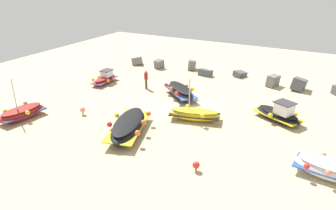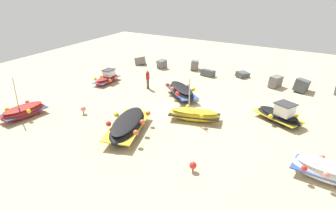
{
  "view_description": "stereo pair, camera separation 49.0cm",
  "coord_description": "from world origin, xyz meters",
  "px_view_note": "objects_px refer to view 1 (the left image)",
  "views": [
    {
      "loc": [
        8.77,
        -19.29,
        9.52
      ],
      "look_at": [
        -0.74,
        -1.64,
        0.9
      ],
      "focal_mm": 33.58,
      "sensor_mm": 36.0,
      "label": 1
    },
    {
      "loc": [
        9.2,
        -19.06,
        9.52
      ],
      "look_at": [
        -0.74,
        -1.64,
        0.9
      ],
      "focal_mm": 33.58,
      "sensor_mm": 36.0,
      "label": 2
    }
  ],
  "objects_px": {
    "person_walking": "(146,78)",
    "fishing_boat_1": "(105,79)",
    "fishing_boat_3": "(330,169)",
    "fishing_boat_6": "(22,113)",
    "fishing_boat_2": "(129,126)",
    "fishing_boat_0": "(180,91)",
    "mooring_buoy_0": "(196,165)",
    "fishing_boat_4": "(279,114)",
    "mooring_buoy_1": "(83,110)",
    "fishing_boat_5": "(194,114)"
  },
  "relations": [
    {
      "from": "person_walking",
      "to": "fishing_boat_1",
      "type": "bearing_deg",
      "value": 3.21
    },
    {
      "from": "fishing_boat_3",
      "to": "fishing_boat_6",
      "type": "xyz_separation_m",
      "value": [
        -19.17,
        -2.66,
        -0.03
      ]
    },
    {
      "from": "fishing_boat_2",
      "to": "fishing_boat_3",
      "type": "height_order",
      "value": "fishing_boat_2"
    },
    {
      "from": "fishing_boat_0",
      "to": "fishing_boat_2",
      "type": "distance_m",
      "value": 7.02
    },
    {
      "from": "fishing_boat_2",
      "to": "person_walking",
      "type": "xyz_separation_m",
      "value": [
        -3.34,
        7.44,
        0.46
      ]
    },
    {
      "from": "fishing_boat_6",
      "to": "mooring_buoy_0",
      "type": "height_order",
      "value": "fishing_boat_6"
    },
    {
      "from": "mooring_buoy_0",
      "to": "fishing_boat_0",
      "type": "bearing_deg",
      "value": 120.8
    },
    {
      "from": "fishing_boat_1",
      "to": "fishing_boat_4",
      "type": "bearing_deg",
      "value": -95.34
    },
    {
      "from": "fishing_boat_1",
      "to": "person_walking",
      "type": "relative_size",
      "value": 1.86
    },
    {
      "from": "fishing_boat_4",
      "to": "mooring_buoy_0",
      "type": "relative_size",
      "value": 6.74
    },
    {
      "from": "fishing_boat_3",
      "to": "mooring_buoy_1",
      "type": "distance_m",
      "value": 15.94
    },
    {
      "from": "fishing_boat_2",
      "to": "mooring_buoy_1",
      "type": "relative_size",
      "value": 8.98
    },
    {
      "from": "fishing_boat_3",
      "to": "person_walking",
      "type": "relative_size",
      "value": 2.17
    },
    {
      "from": "fishing_boat_1",
      "to": "fishing_boat_2",
      "type": "bearing_deg",
      "value": -136.31
    },
    {
      "from": "fishing_boat_1",
      "to": "mooring_buoy_0",
      "type": "relative_size",
      "value": 5.67
    },
    {
      "from": "fishing_boat_2",
      "to": "fishing_boat_5",
      "type": "bearing_deg",
      "value": 124.15
    },
    {
      "from": "fishing_boat_6",
      "to": "fishing_boat_4",
      "type": "bearing_deg",
      "value": -54.65
    },
    {
      "from": "fishing_boat_0",
      "to": "mooring_buoy_0",
      "type": "xyz_separation_m",
      "value": [
        5.23,
        -8.78,
        -0.16
      ]
    },
    {
      "from": "fishing_boat_5",
      "to": "fishing_boat_2",
      "type": "bearing_deg",
      "value": -142.64
    },
    {
      "from": "fishing_boat_6",
      "to": "person_walking",
      "type": "relative_size",
      "value": 2.02
    },
    {
      "from": "fishing_boat_1",
      "to": "mooring_buoy_1",
      "type": "bearing_deg",
      "value": -157.94
    },
    {
      "from": "fishing_boat_1",
      "to": "fishing_boat_6",
      "type": "bearing_deg",
      "value": 174.78
    },
    {
      "from": "fishing_boat_1",
      "to": "mooring_buoy_0",
      "type": "xyz_separation_m",
      "value": [
        12.83,
        -8.66,
        -0.06
      ]
    },
    {
      "from": "fishing_boat_1",
      "to": "fishing_boat_2",
      "type": "distance_m",
      "value": 10.14
    },
    {
      "from": "fishing_boat_5",
      "to": "mooring_buoy_0",
      "type": "relative_size",
      "value": 6.93
    },
    {
      "from": "fishing_boat_5",
      "to": "mooring_buoy_0",
      "type": "height_order",
      "value": "fishing_boat_5"
    },
    {
      "from": "fishing_boat_2",
      "to": "person_walking",
      "type": "bearing_deg",
      "value": -173.69
    },
    {
      "from": "fishing_boat_2",
      "to": "fishing_boat_4",
      "type": "height_order",
      "value": "fishing_boat_4"
    },
    {
      "from": "fishing_boat_5",
      "to": "person_walking",
      "type": "relative_size",
      "value": 2.27
    },
    {
      "from": "fishing_boat_2",
      "to": "mooring_buoy_1",
      "type": "bearing_deg",
      "value": -116.84
    },
    {
      "from": "fishing_boat_6",
      "to": "person_walking",
      "type": "xyz_separation_m",
      "value": [
        4.37,
        9.23,
        0.52
      ]
    },
    {
      "from": "fishing_boat_3",
      "to": "fishing_boat_4",
      "type": "xyz_separation_m",
      "value": [
        -3.46,
        5.5,
        0.02
      ]
    },
    {
      "from": "fishing_boat_4",
      "to": "fishing_boat_6",
      "type": "distance_m",
      "value": 17.7
    },
    {
      "from": "fishing_boat_1",
      "to": "fishing_boat_4",
      "type": "distance_m",
      "value": 15.44
    },
    {
      "from": "fishing_boat_1",
      "to": "fishing_boat_3",
      "type": "xyz_separation_m",
      "value": [
        18.89,
        -6.03,
        0.06
      ]
    },
    {
      "from": "fishing_boat_2",
      "to": "person_walking",
      "type": "relative_size",
      "value": 3.1
    },
    {
      "from": "fishing_boat_1",
      "to": "person_walking",
      "type": "bearing_deg",
      "value": -85.91
    },
    {
      "from": "fishing_boat_0",
      "to": "mooring_buoy_1",
      "type": "height_order",
      "value": "fishing_boat_0"
    },
    {
      "from": "fishing_boat_4",
      "to": "fishing_boat_5",
      "type": "xyz_separation_m",
      "value": [
        -5.11,
        -2.67,
        -0.07
      ]
    },
    {
      "from": "fishing_boat_0",
      "to": "person_walking",
      "type": "xyz_separation_m",
      "value": [
        -3.51,
        0.42,
        0.45
      ]
    },
    {
      "from": "person_walking",
      "to": "mooring_buoy_0",
      "type": "bearing_deg",
      "value": 129.3
    },
    {
      "from": "fishing_boat_2",
      "to": "mooring_buoy_0",
      "type": "xyz_separation_m",
      "value": [
        5.41,
        -1.76,
        -0.15
      ]
    },
    {
      "from": "fishing_boat_5",
      "to": "mooring_buoy_1",
      "type": "xyz_separation_m",
      "value": [
        -7.37,
        -3.0,
        -0.05
      ]
    },
    {
      "from": "fishing_boat_0",
      "to": "person_walking",
      "type": "distance_m",
      "value": 3.57
    },
    {
      "from": "mooring_buoy_1",
      "to": "fishing_boat_0",
      "type": "bearing_deg",
      "value": 53.62
    },
    {
      "from": "fishing_boat_1",
      "to": "fishing_boat_3",
      "type": "relative_size",
      "value": 0.86
    },
    {
      "from": "fishing_boat_6",
      "to": "fishing_boat_1",
      "type": "bearing_deg",
      "value": 6.05
    },
    {
      "from": "fishing_boat_4",
      "to": "fishing_boat_2",
      "type": "bearing_deg",
      "value": -114.98
    },
    {
      "from": "fishing_boat_1",
      "to": "fishing_boat_5",
      "type": "xyz_separation_m",
      "value": [
        10.32,
        -3.2,
        0.01
      ]
    },
    {
      "from": "fishing_boat_4",
      "to": "fishing_boat_5",
      "type": "height_order",
      "value": "fishing_boat_5"
    }
  ]
}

